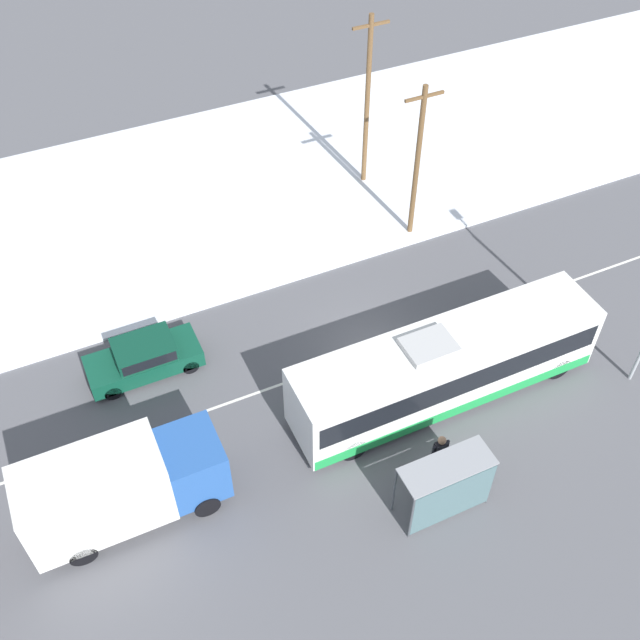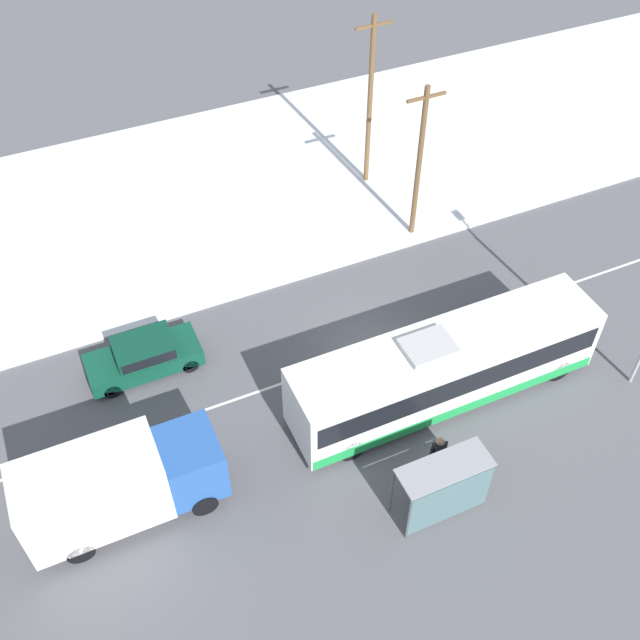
{
  "view_description": "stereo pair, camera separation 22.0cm",
  "coord_description": "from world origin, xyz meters",
  "px_view_note": "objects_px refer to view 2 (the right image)",
  "views": [
    {
      "loc": [
        -10.21,
        -17.18,
        22.55
      ],
      "look_at": [
        -1.67,
        1.28,
        1.4
      ],
      "focal_mm": 42.0,
      "sensor_mm": 36.0,
      "label": 1
    },
    {
      "loc": [
        -10.01,
        -17.27,
        22.55
      ],
      "look_at": [
        -1.67,
        1.28,
        1.4
      ],
      "focal_mm": 42.0,
      "sensor_mm": 36.0,
      "label": 2
    }
  ],
  "objects_px": {
    "city_bus": "(445,367)",
    "utility_pole_snowlot": "(370,101)",
    "pedestrian_at_stop": "(438,451)",
    "box_truck": "(117,485)",
    "sedan_car": "(144,355)",
    "bus_shelter": "(447,486)",
    "utility_pole_roadside": "(419,162)"
  },
  "relations": [
    {
      "from": "city_bus",
      "to": "utility_pole_roadside",
      "type": "relative_size",
      "value": 1.57
    },
    {
      "from": "sedan_car",
      "to": "utility_pole_snowlot",
      "type": "bearing_deg",
      "value": -150.37
    },
    {
      "from": "sedan_car",
      "to": "utility_pole_roadside",
      "type": "distance_m",
      "value": 14.24
    },
    {
      "from": "city_bus",
      "to": "pedestrian_at_stop",
      "type": "relative_size",
      "value": 6.47
    },
    {
      "from": "utility_pole_snowlot",
      "to": "pedestrian_at_stop",
      "type": "bearing_deg",
      "value": -108.51
    },
    {
      "from": "pedestrian_at_stop",
      "to": "utility_pole_snowlot",
      "type": "xyz_separation_m",
      "value": [
        5.45,
        16.29,
        3.38
      ]
    },
    {
      "from": "pedestrian_at_stop",
      "to": "utility_pole_snowlot",
      "type": "height_order",
      "value": "utility_pole_snowlot"
    },
    {
      "from": "utility_pole_roadside",
      "to": "utility_pole_snowlot",
      "type": "bearing_deg",
      "value": 91.25
    },
    {
      "from": "pedestrian_at_stop",
      "to": "utility_pole_snowlot",
      "type": "distance_m",
      "value": 17.51
    },
    {
      "from": "bus_shelter",
      "to": "utility_pole_roadside",
      "type": "bearing_deg",
      "value": 64.87
    },
    {
      "from": "utility_pole_snowlot",
      "to": "sedan_car",
      "type": "bearing_deg",
      "value": -150.37
    },
    {
      "from": "utility_pole_roadside",
      "to": "pedestrian_at_stop",
      "type": "bearing_deg",
      "value": -115.38
    },
    {
      "from": "bus_shelter",
      "to": "utility_pole_snowlot",
      "type": "distance_m",
      "value": 19.09
    },
    {
      "from": "city_bus",
      "to": "sedan_car",
      "type": "bearing_deg",
      "value": 149.34
    },
    {
      "from": "city_bus",
      "to": "utility_pole_snowlot",
      "type": "height_order",
      "value": "utility_pole_snowlot"
    },
    {
      "from": "pedestrian_at_stop",
      "to": "bus_shelter",
      "type": "xyz_separation_m",
      "value": [
        -0.67,
        -1.57,
        0.56
      ]
    },
    {
      "from": "city_bus",
      "to": "utility_pole_snowlot",
      "type": "distance_m",
      "value": 14.26
    },
    {
      "from": "utility_pole_roadside",
      "to": "sedan_car",
      "type": "bearing_deg",
      "value": -167.26
    },
    {
      "from": "bus_shelter",
      "to": "utility_pole_roadside",
      "type": "distance_m",
      "value": 14.84
    },
    {
      "from": "box_truck",
      "to": "sedan_car",
      "type": "relative_size",
      "value": 1.47
    },
    {
      "from": "city_bus",
      "to": "pedestrian_at_stop",
      "type": "bearing_deg",
      "value": -123.57
    },
    {
      "from": "box_truck",
      "to": "utility_pole_snowlot",
      "type": "distance_m",
      "value": 20.94
    },
    {
      "from": "sedan_car",
      "to": "city_bus",
      "type": "bearing_deg",
      "value": 149.34
    },
    {
      "from": "city_bus",
      "to": "pedestrian_at_stop",
      "type": "xyz_separation_m",
      "value": [
        -1.86,
        -2.81,
        -0.47
      ]
    },
    {
      "from": "city_bus",
      "to": "box_truck",
      "type": "relative_size",
      "value": 1.85
    },
    {
      "from": "box_truck",
      "to": "sedan_car",
      "type": "distance_m",
      "value": 6.4
    },
    {
      "from": "city_bus",
      "to": "box_truck",
      "type": "bearing_deg",
      "value": -179.7
    },
    {
      "from": "utility_pole_roadside",
      "to": "utility_pole_snowlot",
      "type": "relative_size",
      "value": 0.88
    },
    {
      "from": "utility_pole_roadside",
      "to": "box_truck",
      "type": "bearing_deg",
      "value": -150.47
    },
    {
      "from": "utility_pole_snowlot",
      "to": "bus_shelter",
      "type": "bearing_deg",
      "value": -108.94
    },
    {
      "from": "sedan_car",
      "to": "bus_shelter",
      "type": "relative_size",
      "value": 1.41
    },
    {
      "from": "box_truck",
      "to": "utility_pole_roadside",
      "type": "bearing_deg",
      "value": 29.53
    }
  ]
}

